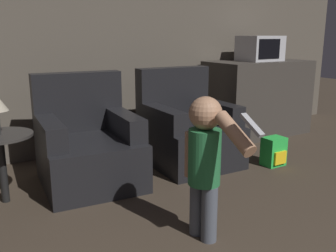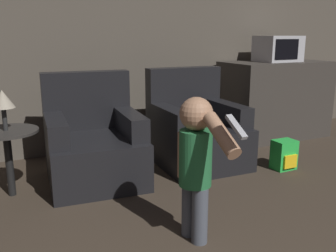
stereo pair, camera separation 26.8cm
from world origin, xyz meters
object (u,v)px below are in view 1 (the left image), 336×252
at_px(armchair_right, 187,131).
at_px(microwave, 260,48).
at_px(person_toddler, 205,157).
at_px(toy_backpack, 274,152).
at_px(armchair_left, 88,147).

xyz_separation_m(armchair_right, microwave, (1.41, 0.47, 0.79)).
distance_m(person_toddler, toy_backpack, 1.66).
xyz_separation_m(person_toddler, toy_backpack, (1.43, 0.76, -0.40)).
bearing_deg(microwave, person_toddler, -140.63).
bearing_deg(person_toddler, armchair_right, -36.03).
bearing_deg(armchair_left, person_toddler, -71.90).
height_order(armchair_right, person_toddler, armchair_right).
bearing_deg(armchair_left, microwave, 15.70).
height_order(armchair_right, toy_backpack, armchair_right).
distance_m(armchair_left, toy_backpack, 1.82).
bearing_deg(microwave, armchair_left, -169.18).
bearing_deg(toy_backpack, armchair_right, 141.35).
xyz_separation_m(armchair_right, person_toddler, (-0.75, -1.30, 0.22)).
distance_m(armchair_right, toy_backpack, 0.89).
relative_size(toy_backpack, microwave, 0.58).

